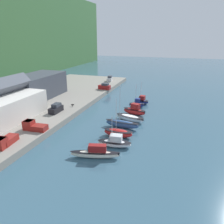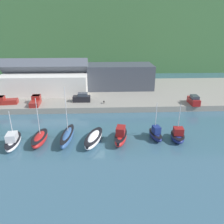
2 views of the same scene
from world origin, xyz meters
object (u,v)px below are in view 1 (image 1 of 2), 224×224
Objects in this scene: dog_on_quay at (73,105)px; moored_boat_3 at (122,124)px; moored_boat_2 at (118,133)px; parked_car_3 at (105,87)px; moored_boat_0 at (96,153)px; moored_boat_5 at (134,110)px; pickup_truck_0 at (33,126)px; moored_boat_1 at (115,142)px; moored_boat_6 at (137,104)px; parked_car_1 at (110,79)px; moored_boat_7 at (142,101)px; moored_boat_4 at (130,118)px; pickup_truck_1 at (4,141)px; parked_car_0 at (56,109)px.

moored_boat_3 is at bearing 51.34° from dog_on_quay.
moored_boat_2 is 35.42m from parked_car_3.
moored_boat_0 is 0.90× the size of moored_boat_3.
moored_boat_0 is at bearing -160.03° from parked_car_3.
pickup_truck_0 is at bearing 151.54° from moored_boat_5.
moored_boat_1 is 17.00m from pickup_truck_0.
parked_car_1 is (26.54, 17.22, 1.31)m from moored_boat_6.
moored_boat_3 reaches higher than moored_boat_7.
pickup_truck_0 is (-5.04, 16.31, 1.33)m from moored_boat_2.
parked_car_1 is at bearing 40.81° from moored_boat_4.
moored_boat_0 is 9.00m from moored_boat_2.
moored_boat_5 is at bearing 14.45° from moored_boat_4.
pickup_truck_1 is at bearing 161.96° from moored_boat_7.
parked_car_0 is at bearing 127.04° from moored_boat_5.
moored_boat_4 is 8.67× the size of dog_on_quay.
moored_boat_1 is 0.68× the size of moored_boat_3.
moored_boat_6 is (28.76, -0.68, 0.08)m from moored_boat_0.
moored_boat_7 is 1.37× the size of pickup_truck_0.
moored_boat_2 is 1.86× the size of parked_car_3.
moored_boat_7 reaches higher than pickup_truck_0.
moored_boat_1 is 17.90m from moored_boat_5.
parked_car_1 reaches higher than pickup_truck_0.
parked_car_1 is at bearing 1.96° from moored_boat_0.
parked_car_0 and parked_car_1 have the same top height.
moored_boat_7 is 1.50× the size of parked_car_1.
moored_boat_0 is 22.65m from moored_boat_5.
moored_boat_5 is 23.83m from parked_car_3.
moored_boat_2 is at bearing 162.91° from parked_car_0.
moored_boat_6 is (15.27, 0.04, 0.05)m from moored_boat_3.
moored_boat_3 is at bearing 8.24° from moored_boat_2.
moored_boat_2 is 17.12m from pickup_truck_0.
moored_boat_3 is 2.14× the size of parked_car_1.
moored_boat_0 is 1.76× the size of pickup_truck_0.
pickup_truck_0 reaches higher than moored_boat_0.
moored_boat_0 is 5.05m from moored_boat_1.
moored_boat_6 reaches higher than parked_car_1.
parked_car_0 is at bearing 115.98° from moored_boat_4.
moored_boat_1 is 8.84m from moored_boat_3.
parked_car_1 is at bearing 22.12° from moored_boat_6.
parked_car_3 is (-14.23, -2.95, 0.00)m from parked_car_1.
parked_car_3 is 4.82× the size of dog_on_quay.
dog_on_quay is (-8.84, 15.58, 0.85)m from moored_boat_6.
parked_car_0 reaches higher than moored_boat_5.
moored_boat_0 is at bearing -174.62° from pickup_truck_1.
moored_boat_2 is at bearing -77.15° from pickup_truck_0.
parked_car_0 is 0.99× the size of parked_car_3.
moored_boat_4 is 1.20× the size of moored_boat_5.
moored_boat_7 is at bearing -118.35° from parked_car_3.
moored_boat_3 is 15.27m from moored_boat_6.
moored_boat_6 is 1.00× the size of moored_boat_7.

